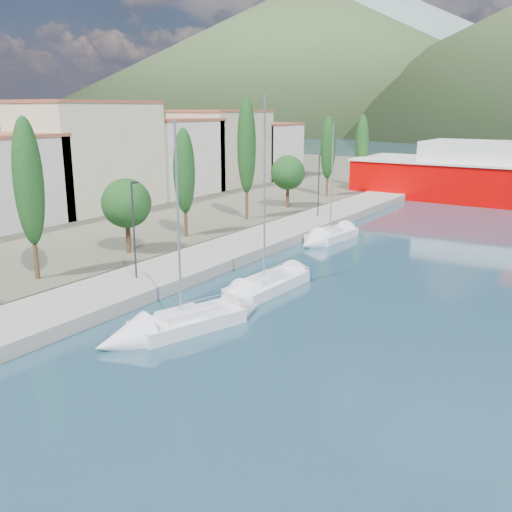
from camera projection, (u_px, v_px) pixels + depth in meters
The scene contains 8 objects.
quay at pixel (242, 247), 45.85m from camera, with size 5.00×88.00×0.80m, color gray.
land_strip at pixel (43, 195), 73.88m from camera, with size 70.00×148.00×0.70m, color #565644.
town_buildings at pixel (130, 159), 65.46m from camera, with size 9.20×69.20×11.30m.
tree_row at pixel (226, 169), 51.74m from camera, with size 3.68×64.04×11.55m.
lamp_posts at pixel (148, 224), 36.17m from camera, with size 0.15×47.69×6.06m.
sailboat_near at pixel (155, 332), 28.60m from camera, with size 4.82×8.43×11.62m.
sailboat_mid at pixel (248, 294), 34.37m from camera, with size 2.76×9.06×12.89m.
sailboat_far at pixel (321, 239), 48.76m from camera, with size 2.95×7.58×10.90m.
Camera 1 is at (16.00, -10.92, 11.18)m, focal length 40.00 mm.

